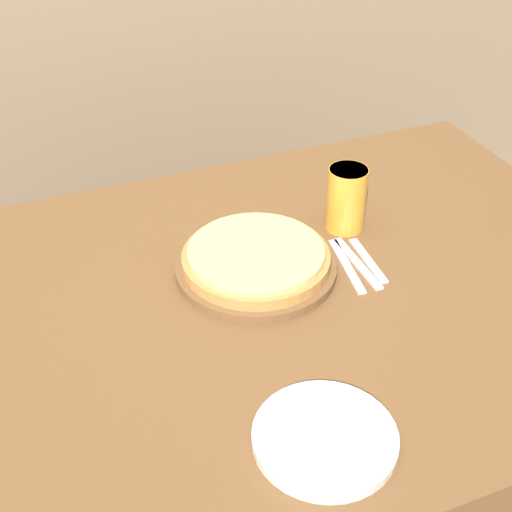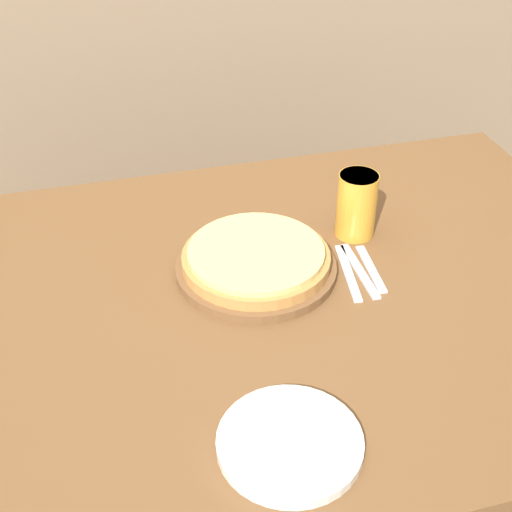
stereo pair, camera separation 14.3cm
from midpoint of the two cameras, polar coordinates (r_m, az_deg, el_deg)
The scene contains 7 objects.
dining_table at distance 1.67m, azimuth -1.65°, elevation -13.71°, with size 1.56×1.07×0.77m.
pizza_on_board at distance 1.44m, azimuth -2.84°, elevation -0.55°, with size 0.33×0.33×0.06m.
beer_glass at distance 1.55m, azimuth 4.65°, elevation 4.70°, with size 0.09×0.09×0.15m.
dinner_plate at distance 1.13m, azimuth 1.83°, elevation -14.51°, with size 0.23×0.23×0.02m.
fork at distance 1.47m, azimuth 4.52°, elevation -0.89°, with size 0.05×0.19×0.00m.
dinner_knife at distance 1.48m, azimuth 5.39°, elevation -0.67°, with size 0.02×0.19×0.00m.
spoon at distance 1.49m, azimuth 6.25°, elevation -0.45°, with size 0.03×0.16×0.00m.
Camera 1 is at (-0.43, -0.99, 1.66)m, focal length 50.00 mm.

